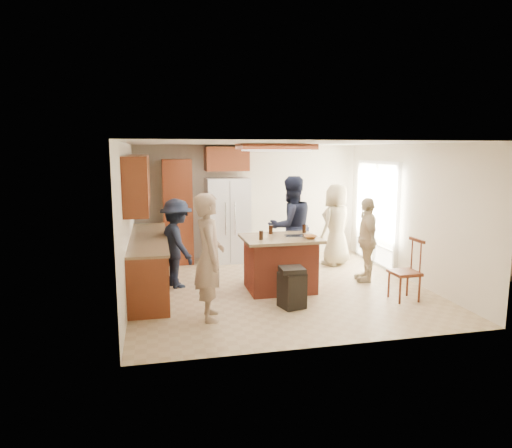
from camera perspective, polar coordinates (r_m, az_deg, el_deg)
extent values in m
plane|color=tan|center=(8.11, 2.74, -7.89)|extent=(5.00, 5.00, 0.00)
plane|color=white|center=(7.75, 2.89, 10.06)|extent=(5.00, 5.00, 0.00)
plane|color=beige|center=(10.25, -0.90, 2.87)|extent=(5.00, 0.00, 5.00)
plane|color=beige|center=(5.50, 9.74, -2.83)|extent=(5.00, 0.00, 5.00)
plane|color=beige|center=(7.57, -15.75, 0.25)|extent=(0.00, 5.00, 5.00)
plane|color=beige|center=(8.83, 18.67, 1.35)|extent=(0.00, 5.00, 5.00)
cube|color=white|center=(9.88, 14.92, 1.15)|extent=(0.02, 1.60, 2.10)
cube|color=white|center=(9.87, 14.82, 1.15)|extent=(0.08, 1.72, 2.10)
cube|color=maroon|center=(7.94, 2.50, 9.61)|extent=(1.30, 0.70, 0.10)
cube|color=white|center=(7.94, 2.49, 9.18)|extent=(1.10, 0.50, 0.02)
cube|color=olive|center=(10.86, 21.84, -4.41)|extent=(3.00, 3.00, 0.10)
cube|color=#593319|center=(11.56, 23.35, 1.59)|extent=(1.40, 1.60, 2.00)
imported|color=tan|center=(6.45, -5.85, -4.13)|extent=(0.49, 0.67, 1.80)
imported|color=black|center=(8.63, 4.37, -0.34)|extent=(1.03, 0.77, 1.91)
imported|color=tan|center=(9.63, 9.98, -0.11)|extent=(0.99, 0.89, 1.69)
imported|color=#C7B188|center=(8.57, 13.65, -1.89)|extent=(0.65, 0.98, 1.54)
imported|color=black|center=(8.08, -9.86, -2.38)|extent=(0.78, 1.10, 1.56)
cube|color=maroon|center=(8.11, -13.23, -4.90)|extent=(0.60, 3.00, 0.88)
cube|color=#846B4C|center=(8.01, -13.35, -1.71)|extent=(0.64, 3.00, 0.04)
cube|color=maroon|center=(7.89, -14.53, 5.23)|extent=(0.35, 3.00, 0.85)
cube|color=maroon|center=(9.77, -9.77, 1.53)|extent=(0.60, 0.60, 2.20)
cube|color=maroon|center=(9.79, -3.73, 8.13)|extent=(0.90, 0.60, 0.50)
cube|color=white|center=(9.82, -3.58, 0.51)|extent=(0.90, 0.72, 1.80)
cube|color=gray|center=(9.47, -3.24, 0.19)|extent=(0.01, 0.01, 1.71)
cylinder|color=silver|center=(9.41, -3.82, 0.68)|extent=(0.02, 0.02, 0.70)
cylinder|color=silver|center=(9.45, -2.62, 0.72)|extent=(0.02, 0.02, 0.70)
cube|color=#9E3D29|center=(7.85, 3.02, -5.13)|extent=(1.10, 0.85, 0.88)
cube|color=#89704F|center=(7.75, 3.05, -1.80)|extent=(1.28, 1.03, 0.05)
cube|color=silver|center=(7.76, 4.93, -1.54)|extent=(0.37, 0.30, 0.02)
imported|color=brown|center=(7.64, 6.81, -1.62)|extent=(0.26, 0.26, 0.05)
cylinder|color=black|center=(7.47, 0.64, -1.42)|extent=(0.07, 0.07, 0.15)
cylinder|color=black|center=(8.00, 1.85, -0.71)|extent=(0.07, 0.07, 0.15)
cylinder|color=black|center=(8.14, 6.06, -0.59)|extent=(0.07, 0.07, 0.15)
cube|color=black|center=(7.05, 4.51, -8.22)|extent=(0.42, 0.42, 0.55)
cube|color=black|center=(6.96, 4.54, -5.75)|extent=(0.37, 0.37, 0.08)
cube|color=maroon|center=(7.70, 18.08, -5.81)|extent=(0.43, 0.43, 0.05)
cylinder|color=maroon|center=(7.53, 17.57, -7.92)|extent=(0.04, 0.04, 0.44)
cylinder|color=maroon|center=(7.71, 19.75, -7.64)|extent=(0.04, 0.04, 0.44)
cylinder|color=maroon|center=(7.81, 16.27, -7.25)|extent=(0.04, 0.04, 0.44)
cylinder|color=maroon|center=(7.98, 18.40, -7.00)|extent=(0.04, 0.04, 0.44)
cube|color=maroon|center=(7.68, 19.48, -1.92)|extent=(0.05, 0.40, 0.05)
cylinder|color=maroon|center=(7.64, 19.87, -3.93)|extent=(0.02, 0.02, 0.50)
cylinder|color=maroon|center=(7.83, 18.90, -3.56)|extent=(0.02, 0.02, 0.50)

